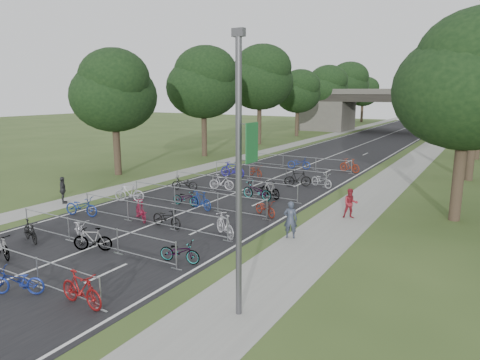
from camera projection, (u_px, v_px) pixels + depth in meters
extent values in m
plane|color=#384E21|center=(13.00, 278.00, 15.38)|extent=(200.00, 200.00, 0.00)
cube|color=black|center=(370.00, 142.00, 57.42)|extent=(11.00, 140.00, 0.01)
cube|color=gray|center=(434.00, 145.00, 53.41)|extent=(3.00, 140.00, 0.01)
cube|color=gray|center=(317.00, 139.00, 61.19)|extent=(2.00, 140.00, 0.01)
cube|color=silver|center=(370.00, 142.00, 57.42)|extent=(0.12, 140.00, 0.00)
cube|color=#4D4944|center=(327.00, 115.00, 75.31)|extent=(8.00, 8.00, 5.00)
cube|color=#4D4944|center=(474.00, 120.00, 63.76)|extent=(8.00, 8.00, 5.00)
cube|color=black|center=(396.00, 98.00, 68.90)|extent=(30.00, 8.00, 1.20)
cube|color=#4D4944|center=(391.00, 92.00, 65.51)|extent=(30.00, 0.40, 0.90)
cube|color=#4D4944|center=(401.00, 92.00, 71.90)|extent=(30.00, 0.40, 0.90)
cylinder|color=#4C4C51|center=(239.00, 184.00, 12.09)|extent=(0.18, 0.18, 8.00)
cube|color=#4C4C51|center=(239.00, 32.00, 11.26)|extent=(0.35, 0.18, 0.22)
cube|color=#19592C|center=(252.00, 143.00, 11.64)|extent=(0.03, 0.65, 1.10)
cylinder|color=#33261C|center=(117.00, 149.00, 34.19)|extent=(0.56, 0.56, 4.20)
ellipsoid|color=black|center=(114.00, 96.00, 33.36)|extent=(6.72, 6.72, 5.51)
sphere|color=black|center=(113.00, 78.00, 32.36)|extent=(5.38, 5.38, 5.38)
sphere|color=black|center=(115.00, 107.00, 34.20)|extent=(4.37, 4.37, 4.37)
cylinder|color=#33261C|center=(458.00, 178.00, 21.86)|extent=(0.56, 0.56, 4.48)
ellipsoid|color=black|center=(467.00, 90.00, 20.97)|extent=(7.17, 7.17, 5.88)
sphere|color=black|center=(455.00, 108.00, 21.82)|extent=(4.66, 4.66, 4.66)
cylinder|color=#33261C|center=(204.00, 133.00, 44.22)|extent=(0.56, 0.56, 4.72)
ellipsoid|color=black|center=(203.00, 88.00, 43.29)|extent=(7.56, 7.56, 6.20)
sphere|color=black|center=(205.00, 72.00, 42.26)|extent=(6.05, 6.05, 6.05)
sphere|color=black|center=(203.00, 97.00, 44.15)|extent=(4.91, 4.91, 4.91)
cylinder|color=#33261C|center=(472.00, 147.00, 31.88)|extent=(0.56, 0.56, 5.11)
ellipsoid|color=black|center=(480.00, 78.00, 30.87)|extent=(8.18, 8.18, 6.70)
sphere|color=black|center=(471.00, 92.00, 31.75)|extent=(5.31, 5.31, 5.31)
cylinder|color=#33261C|center=(259.00, 124.00, 54.26)|extent=(0.56, 0.56, 5.25)
ellipsoid|color=black|center=(260.00, 82.00, 53.22)|extent=(8.40, 8.40, 6.89)
sphere|color=black|center=(262.00, 68.00, 52.16)|extent=(6.72, 6.72, 6.72)
sphere|color=black|center=(258.00, 91.00, 54.10)|extent=(5.46, 5.46, 5.46)
cylinder|color=#33261C|center=(478.00, 140.00, 42.10)|extent=(0.56, 0.56, 3.85)
sphere|color=black|center=(476.00, 109.00, 42.16)|extent=(4.00, 4.00, 4.00)
cylinder|color=#33261C|center=(297.00, 122.00, 64.46)|extent=(0.56, 0.56, 4.20)
ellipsoid|color=black|center=(298.00, 94.00, 63.62)|extent=(6.72, 6.72, 5.51)
sphere|color=black|center=(300.00, 85.00, 62.63)|extent=(5.38, 5.38, 5.38)
sphere|color=black|center=(296.00, 100.00, 64.47)|extent=(4.37, 4.37, 4.37)
cylinder|color=#33261C|center=(325.00, 116.00, 74.49)|extent=(0.56, 0.56, 4.72)
ellipsoid|color=black|center=(326.00, 89.00, 73.56)|extent=(7.56, 7.56, 6.20)
sphere|color=black|center=(328.00, 80.00, 72.53)|extent=(6.05, 6.05, 6.05)
sphere|color=black|center=(324.00, 95.00, 74.42)|extent=(4.91, 4.91, 4.91)
cylinder|color=#33261C|center=(346.00, 112.00, 84.53)|extent=(0.56, 0.56, 5.25)
ellipsoid|color=black|center=(347.00, 86.00, 83.49)|extent=(8.40, 8.40, 6.89)
sphere|color=black|center=(350.00, 77.00, 82.43)|extent=(6.72, 6.72, 6.72)
sphere|color=black|center=(345.00, 91.00, 84.37)|extent=(5.46, 5.46, 5.46)
cylinder|color=#33261C|center=(362.00, 112.00, 94.73)|extent=(0.56, 0.56, 4.20)
ellipsoid|color=black|center=(363.00, 94.00, 93.89)|extent=(6.72, 6.72, 5.51)
sphere|color=black|center=(365.00, 87.00, 92.90)|extent=(5.38, 5.38, 5.38)
sphere|color=black|center=(361.00, 97.00, 94.74)|extent=(4.37, 4.37, 4.37)
cylinder|color=#919398|center=(10.00, 250.00, 15.17)|extent=(9.20, 0.04, 0.04)
cylinder|color=#919398|center=(12.00, 273.00, 15.35)|extent=(9.20, 0.04, 0.04)
cylinder|color=#919398|center=(38.00, 272.00, 14.50)|extent=(0.05, 0.05, 1.10)
cube|color=#919398|center=(39.00, 287.00, 14.61)|extent=(0.50, 0.08, 0.03)
cylinder|color=#919398|center=(100.00, 294.00, 12.96)|extent=(0.05, 0.05, 1.10)
cube|color=#919398|center=(102.00, 310.00, 13.07)|extent=(0.50, 0.08, 0.03)
cylinder|color=#919398|center=(91.00, 224.00, 18.20)|extent=(9.20, 0.04, 0.04)
cylinder|color=#919398|center=(93.00, 243.00, 18.37)|extent=(9.20, 0.04, 0.04)
cylinder|color=#919398|center=(27.00, 219.00, 20.61)|extent=(0.05, 0.05, 1.10)
cube|color=#919398|center=(28.00, 230.00, 20.72)|extent=(0.50, 0.08, 0.03)
cylinder|color=#919398|center=(69.00, 229.00, 19.07)|extent=(0.05, 0.05, 1.10)
cube|color=#919398|center=(70.00, 241.00, 19.18)|extent=(0.50, 0.08, 0.03)
cylinder|color=#919398|center=(118.00, 241.00, 17.53)|extent=(0.05, 0.05, 1.10)
cube|color=#919398|center=(118.00, 254.00, 17.64)|extent=(0.50, 0.08, 0.03)
cylinder|color=#919398|center=(176.00, 256.00, 15.99)|extent=(0.05, 0.05, 1.10)
cube|color=#919398|center=(177.00, 269.00, 16.10)|extent=(0.50, 0.08, 0.03)
cylinder|color=#919398|center=(150.00, 205.00, 21.23)|extent=(9.20, 0.04, 0.04)
cylinder|color=#919398|center=(150.00, 222.00, 21.40)|extent=(9.20, 0.04, 0.04)
cylinder|color=#919398|center=(88.00, 203.00, 23.64)|extent=(0.05, 0.05, 1.10)
cube|color=#919398|center=(88.00, 212.00, 23.74)|extent=(0.50, 0.08, 0.03)
cylinder|color=#919398|center=(128.00, 210.00, 22.10)|extent=(0.05, 0.05, 1.10)
cube|color=#919398|center=(128.00, 220.00, 22.20)|extent=(0.50, 0.08, 0.03)
cylinder|color=#919398|center=(174.00, 219.00, 20.56)|extent=(0.05, 0.05, 1.10)
cube|color=#919398|center=(174.00, 230.00, 20.66)|extent=(0.50, 0.08, 0.03)
cylinder|color=#919398|center=(228.00, 230.00, 19.02)|extent=(0.05, 0.05, 1.10)
cube|color=#919398|center=(228.00, 241.00, 19.12)|extent=(0.50, 0.08, 0.03)
cylinder|color=#919398|center=(195.00, 190.00, 24.42)|extent=(9.20, 0.04, 0.04)
cylinder|color=#919398|center=(196.00, 205.00, 24.60)|extent=(9.20, 0.04, 0.04)
cylinder|color=#919398|center=(137.00, 190.00, 26.83)|extent=(0.05, 0.05, 1.10)
cube|color=#919398|center=(137.00, 198.00, 26.94)|extent=(0.50, 0.08, 0.03)
cylinder|color=#919398|center=(175.00, 195.00, 25.29)|extent=(0.05, 0.05, 1.10)
cube|color=#919398|center=(175.00, 204.00, 25.40)|extent=(0.50, 0.08, 0.03)
cylinder|color=#919398|center=(218.00, 202.00, 23.75)|extent=(0.05, 0.05, 1.10)
cube|color=#919398|center=(218.00, 211.00, 23.86)|extent=(0.50, 0.08, 0.03)
cylinder|color=#919398|center=(267.00, 210.00, 22.21)|extent=(0.05, 0.05, 1.10)
cube|color=#919398|center=(267.00, 220.00, 22.32)|extent=(0.50, 0.08, 0.03)
cylinder|color=#919398|center=(232.00, 178.00, 27.78)|extent=(9.20, 0.04, 0.04)
cylinder|color=#919398|center=(232.00, 191.00, 27.96)|extent=(9.20, 0.04, 0.04)
cylinder|color=#919398|center=(177.00, 179.00, 30.20)|extent=(0.05, 0.05, 1.10)
cube|color=#919398|center=(177.00, 186.00, 30.30)|extent=(0.50, 0.08, 0.03)
cylinder|color=#919398|center=(213.00, 183.00, 28.66)|extent=(0.05, 0.05, 1.10)
cube|color=#919398|center=(213.00, 191.00, 28.76)|extent=(0.50, 0.08, 0.03)
cylinder|color=#919398|center=(253.00, 188.00, 27.12)|extent=(0.05, 0.05, 1.10)
cube|color=#919398|center=(253.00, 197.00, 27.22)|extent=(0.50, 0.08, 0.03)
cylinder|color=#919398|center=(298.00, 194.00, 25.58)|extent=(0.05, 0.05, 1.10)
cube|color=#919398|center=(297.00, 203.00, 25.68)|extent=(0.50, 0.08, 0.03)
cylinder|color=#919398|center=(268.00, 167.00, 31.99)|extent=(9.20, 0.04, 0.04)
cylinder|color=#919398|center=(267.00, 178.00, 32.16)|extent=(9.20, 0.04, 0.04)
cylinder|color=#919398|center=(217.00, 168.00, 34.40)|extent=(0.05, 0.05, 1.10)
cube|color=#919398|center=(217.00, 175.00, 34.51)|extent=(0.50, 0.08, 0.03)
cylinder|color=#919398|center=(250.00, 172.00, 32.86)|extent=(0.05, 0.05, 1.10)
cube|color=#919398|center=(250.00, 178.00, 32.97)|extent=(0.50, 0.08, 0.03)
cylinder|color=#919398|center=(286.00, 176.00, 31.32)|extent=(0.05, 0.05, 1.10)
cube|color=#919398|center=(286.00, 183.00, 31.43)|extent=(0.50, 0.08, 0.03)
cylinder|color=#919398|center=(326.00, 180.00, 29.78)|extent=(0.05, 0.05, 1.10)
cube|color=#919398|center=(326.00, 187.00, 29.89)|extent=(0.50, 0.08, 0.03)
cylinder|color=#919398|center=(299.00, 157.00, 37.03)|extent=(9.20, 0.04, 0.04)
cylinder|color=#919398|center=(299.00, 167.00, 37.21)|extent=(9.20, 0.04, 0.04)
cylinder|color=#919398|center=(253.00, 158.00, 39.44)|extent=(0.05, 0.05, 1.10)
cube|color=#919398|center=(253.00, 164.00, 39.55)|extent=(0.50, 0.08, 0.03)
cylinder|color=#919398|center=(283.00, 161.00, 37.90)|extent=(0.05, 0.05, 1.10)
cube|color=#919398|center=(283.00, 167.00, 38.01)|extent=(0.50, 0.08, 0.03)
cylinder|color=#919398|center=(316.00, 164.00, 36.36)|extent=(0.05, 0.05, 1.10)
cube|color=#919398|center=(316.00, 170.00, 36.47)|extent=(0.50, 0.08, 0.03)
cylinder|color=#919398|center=(351.00, 167.00, 34.82)|extent=(0.05, 0.05, 1.10)
cube|color=#919398|center=(351.00, 174.00, 34.93)|extent=(0.50, 0.08, 0.03)
imported|color=#919398|center=(1.00, 246.00, 17.11)|extent=(1.80, 0.88, 1.04)
imported|color=navy|center=(17.00, 281.00, 14.00)|extent=(1.86, 1.40, 0.94)
imported|color=maroon|center=(81.00, 290.00, 13.21)|extent=(1.91, 0.62, 1.14)
imported|color=black|center=(30.00, 231.00, 18.92)|extent=(1.73, 0.92, 1.00)
imported|color=#ABAAB1|center=(80.00, 229.00, 19.29)|extent=(1.95, 1.46, 0.98)
imported|color=#919398|center=(93.00, 239.00, 17.89)|extent=(1.71, 1.17, 1.00)
imported|color=#919398|center=(180.00, 252.00, 16.65)|extent=(1.79, 0.92, 0.90)
imported|color=navy|center=(81.00, 207.00, 22.94)|extent=(2.08, 1.09, 1.04)
imported|color=maroon|center=(141.00, 211.00, 22.06)|extent=(1.83, 1.41, 1.10)
imported|color=black|center=(167.00, 218.00, 20.98)|extent=(1.93, 0.82, 0.99)
imported|color=#B1B0B9|center=(225.00, 225.00, 19.62)|extent=(1.83, 1.43, 1.11)
imported|color=#A5A5AD|center=(129.00, 193.00, 25.89)|extent=(1.97, 1.15, 1.14)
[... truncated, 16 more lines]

